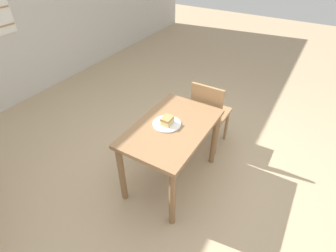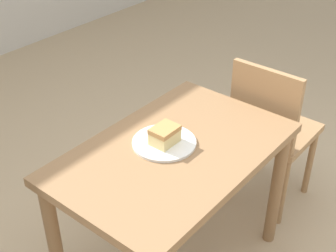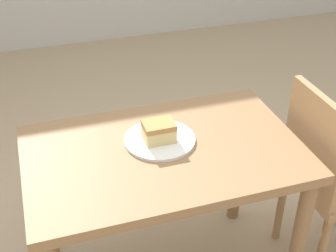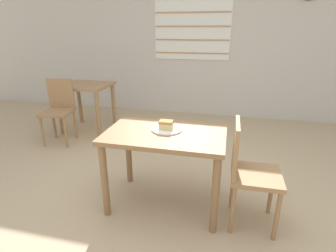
{
  "view_description": "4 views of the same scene",
  "coord_description": "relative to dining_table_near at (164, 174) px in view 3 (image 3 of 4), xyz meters",
  "views": [
    {
      "loc": [
        -1.75,
        -0.79,
        2.21
      ],
      "look_at": [
        -0.09,
        0.2,
        0.73
      ],
      "focal_mm": 28.0,
      "sensor_mm": 36.0,
      "label": 1
    },
    {
      "loc": [
        -1.29,
        -0.79,
        1.85
      ],
      "look_at": [
        -0.04,
        0.23,
        0.8
      ],
      "focal_mm": 50.0,
      "sensor_mm": 36.0,
      "label": 2
    },
    {
      "loc": [
        -0.48,
        -1.16,
        1.73
      ],
      "look_at": [
        -0.02,
        0.26,
        0.76
      ],
      "focal_mm": 50.0,
      "sensor_mm": 36.0,
      "label": 3
    },
    {
      "loc": [
        0.43,
        -1.83,
        1.55
      ],
      "look_at": [
        -0.05,
        0.24,
        0.75
      ],
      "focal_mm": 28.0,
      "sensor_mm": 36.0,
      "label": 4
    }
  ],
  "objects": [
    {
      "name": "cake_slice",
      "position": [
        -0.0,
        0.05,
        0.17
      ],
      "size": [
        0.12,
        0.09,
        0.08
      ],
      "color": "#E0C67F",
      "rests_on": "plate"
    },
    {
      "name": "chair_near_window",
      "position": [
        0.7,
        -0.09,
        -0.11
      ],
      "size": [
        0.39,
        0.39,
        0.89
      ],
      "rotation": [
        0.0,
        0.0,
        1.57
      ],
      "color": "#9E754C",
      "rests_on": "ground_plane"
    },
    {
      "name": "plate",
      "position": [
        0.0,
        0.06,
        0.12
      ],
      "size": [
        0.27,
        0.27,
        0.01
      ],
      "color": "white",
      "rests_on": "dining_table_near"
    },
    {
      "name": "dining_table_near",
      "position": [
        0.0,
        0.0,
        0.0
      ],
      "size": [
        1.02,
        0.65,
        0.72
      ],
      "color": "olive",
      "rests_on": "ground_plane"
    }
  ]
}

